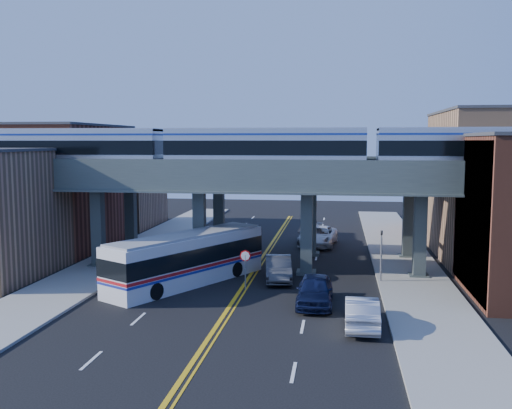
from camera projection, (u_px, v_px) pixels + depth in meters
ground at (232, 302)px, 34.49m from camera, size 120.00×120.00×0.00m
sidewalk_west at (115, 261)px, 45.96m from camera, size 5.00×70.00×0.16m
sidewalk_east at (408, 270)px, 42.66m from camera, size 5.00×70.00×0.16m
building_west_b at (66, 187)px, 52.26m from camera, size 8.00×14.00×11.00m
building_west_c at (120, 191)px, 65.21m from camera, size 8.00×10.00×8.00m
building_east_b at (489, 186)px, 46.90m from camera, size 8.00×14.00×12.00m
building_east_c at (456, 191)px, 59.85m from camera, size 8.00×10.00×9.00m
mural_panel at (471, 220)px, 35.80m from camera, size 0.10×9.50×9.50m
elevated_viaduct_near at (252, 185)px, 41.63m from camera, size 52.00×3.60×7.40m
elevated_viaduct_far at (265, 179)px, 48.52m from camera, size 52.00×3.60×7.40m
transit_train at (265, 148)px, 41.20m from camera, size 44.71×2.80×3.26m
stop_sign at (245, 263)px, 37.20m from camera, size 0.76×0.09×2.63m
traffic_signal at (381, 250)px, 38.81m from camera, size 0.15×0.18×4.10m
transit_bus at (188, 259)px, 38.77m from camera, size 8.84×12.52×3.30m
car_lane_a at (315, 290)px, 33.80m from camera, size 2.12×5.23×1.78m
car_lane_b at (278, 268)px, 39.80m from camera, size 2.43×5.27×1.67m
car_lane_c at (319, 236)px, 53.09m from camera, size 3.56×6.60×1.76m
car_lane_d at (312, 235)px, 53.73m from camera, size 2.49×6.02×1.74m
car_parked_curb at (362, 312)px, 29.79m from camera, size 1.75×4.95×1.63m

